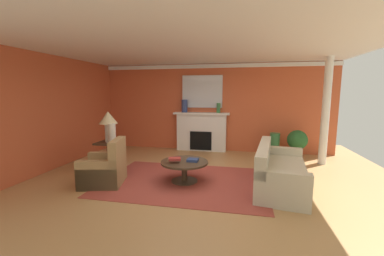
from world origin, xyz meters
name	(u,v)px	position (x,y,z in m)	size (l,w,h in m)	color
ground_plane	(192,180)	(0.00, 0.00, 0.00)	(9.18, 9.18, 0.00)	tan
wall_fireplace	(210,108)	(0.00, 2.97, 1.40)	(7.66, 0.12, 2.81)	#C65633
wall_window	(54,112)	(-3.59, 0.30, 1.40)	(0.12, 6.43, 2.81)	#C65633
ceiling_panel	(195,48)	(0.00, 0.30, 2.84)	(7.66, 6.43, 0.06)	white
crown_moulding	(210,66)	(0.00, 2.89, 2.73)	(7.66, 0.08, 0.12)	white
area_rug	(184,181)	(-0.14, -0.12, 0.01)	(3.41, 2.41, 0.01)	#993D33
fireplace	(201,133)	(-0.25, 2.76, 0.59)	(1.80, 0.35, 1.26)	white
mantel_mirror	(202,92)	(-0.25, 2.88, 1.93)	(1.31, 0.04, 1.04)	silver
sofa	(279,173)	(1.79, -0.01, 0.30)	(1.18, 2.20, 0.85)	#BCB299
armchair_near_window	(105,170)	(-1.72, -0.58, 0.31)	(0.96, 0.96, 0.95)	#9E7A4C
coffee_table	(184,167)	(-0.14, -0.12, 0.34)	(1.00, 1.00, 0.45)	#3D2D1E
side_table	(110,154)	(-2.13, 0.32, 0.40)	(0.56, 0.56, 0.70)	#3D2D1E
table_lamp	(108,121)	(-2.13, 0.32, 1.22)	(0.44, 0.44, 0.75)	beige
vase_on_side_table	(112,133)	(-1.98, 0.20, 0.94)	(0.18, 0.18, 0.47)	beige
vase_mantel_left	(185,106)	(-0.80, 2.71, 1.46)	(0.19, 0.19, 0.41)	navy
vase_mantel_right	(218,108)	(0.30, 2.71, 1.41)	(0.12, 0.12, 0.31)	#33703D
vase_tall_corner	(274,145)	(2.01, 2.46, 0.35)	(0.29, 0.29, 0.71)	#33703D
book_red_cover	(193,160)	(0.04, -0.08, 0.48)	(0.23, 0.19, 0.05)	navy
book_art_folio	(175,159)	(-0.31, -0.26, 0.53)	(0.25, 0.17, 0.05)	maroon
potted_plant	(297,142)	(2.61, 2.33, 0.49)	(0.56, 0.56, 0.83)	#A8754C
column_white	(326,112)	(3.17, 1.93, 1.40)	(0.20, 0.20, 2.81)	white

